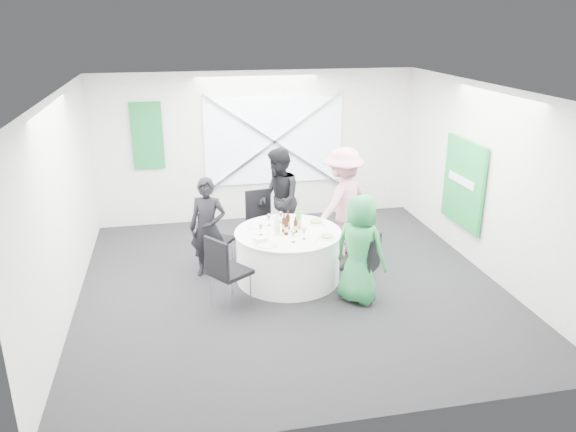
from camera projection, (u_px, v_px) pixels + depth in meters
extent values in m
plane|color=black|center=(291.00, 285.00, 8.24)|extent=(6.00, 6.00, 0.00)
plane|color=white|center=(291.00, 91.00, 7.29)|extent=(6.00, 6.00, 0.00)
plane|color=silver|center=(258.00, 147.00, 10.53)|extent=(6.00, 0.00, 6.00)
plane|color=silver|center=(360.00, 292.00, 5.00)|extent=(6.00, 0.00, 6.00)
plane|color=silver|center=(62.00, 208.00, 7.19)|extent=(0.00, 6.00, 6.00)
plane|color=silver|center=(488.00, 181.00, 8.33)|extent=(0.00, 6.00, 6.00)
cube|color=white|center=(274.00, 141.00, 10.52)|extent=(2.60, 0.03, 1.60)
cube|color=silver|center=(274.00, 142.00, 10.48)|extent=(2.63, 0.05, 1.84)
cube|color=silver|center=(274.00, 142.00, 10.48)|extent=(2.63, 0.05, 1.84)
cube|color=#125E2A|center=(147.00, 136.00, 10.00)|extent=(0.55, 0.04, 1.20)
cube|color=#1A8F3A|center=(463.00, 183.00, 8.94)|extent=(0.05, 1.20, 1.40)
cylinder|color=silver|center=(288.00, 256.00, 8.29)|extent=(1.52, 1.52, 0.74)
cylinder|color=silver|center=(288.00, 232.00, 8.17)|extent=(1.56, 1.56, 0.02)
cube|color=black|center=(263.00, 224.00, 9.23)|extent=(0.53, 0.53, 0.05)
cube|color=black|center=(258.00, 204.00, 9.33)|extent=(0.44, 0.12, 0.49)
cylinder|color=silver|center=(270.00, 233.00, 9.55)|extent=(0.02, 0.02, 0.47)
cylinder|color=silver|center=(249.00, 236.00, 9.42)|extent=(0.02, 0.02, 0.47)
cylinder|color=silver|center=(277.00, 241.00, 9.22)|extent=(0.02, 0.02, 0.47)
cylinder|color=silver|center=(256.00, 244.00, 9.09)|extent=(0.02, 0.02, 0.47)
cube|color=black|center=(218.00, 240.00, 8.67)|extent=(0.58, 0.58, 0.05)
cube|color=black|center=(206.00, 224.00, 8.66)|extent=(0.25, 0.35, 0.45)
cylinder|color=silver|center=(214.00, 249.00, 8.96)|extent=(0.02, 0.02, 0.43)
cylinder|color=silver|center=(204.00, 257.00, 8.66)|extent=(0.02, 0.02, 0.43)
cylinder|color=silver|center=(233.00, 252.00, 8.84)|extent=(0.02, 0.02, 0.43)
cylinder|color=silver|center=(223.00, 260.00, 8.54)|extent=(0.02, 0.02, 0.43)
cube|color=black|center=(340.00, 233.00, 9.04)|extent=(0.53, 0.53, 0.05)
cube|color=black|center=(348.00, 217.00, 9.08)|extent=(0.23, 0.33, 0.41)
cylinder|color=silver|center=(353.00, 246.00, 9.10)|extent=(0.02, 0.02, 0.40)
cylinder|color=silver|center=(338.00, 241.00, 9.32)|extent=(0.02, 0.02, 0.40)
cylinder|color=silver|center=(340.00, 251.00, 8.90)|extent=(0.02, 0.02, 0.40)
cylinder|color=silver|center=(326.00, 246.00, 9.11)|extent=(0.02, 0.02, 0.40)
cube|color=black|center=(360.00, 266.00, 7.75)|extent=(0.60, 0.60, 0.05)
cube|color=black|center=(375.00, 252.00, 7.57)|extent=(0.29, 0.33, 0.45)
cylinder|color=silver|center=(366.00, 290.00, 7.61)|extent=(0.02, 0.02, 0.43)
cylinder|color=silver|center=(375.00, 280.00, 7.89)|extent=(0.02, 0.02, 0.43)
cylinder|color=silver|center=(343.00, 284.00, 7.77)|extent=(0.02, 0.02, 0.43)
cylinder|color=silver|center=(352.00, 275.00, 8.05)|extent=(0.02, 0.02, 0.43)
cube|color=black|center=(230.00, 272.00, 7.48)|extent=(0.65, 0.65, 0.06)
cube|color=black|center=(216.00, 258.00, 7.23)|extent=(0.29, 0.39, 0.50)
cylinder|color=silver|center=(211.00, 290.00, 7.56)|extent=(0.02, 0.02, 0.48)
cylinder|color=silver|center=(230.00, 299.00, 7.31)|extent=(0.02, 0.02, 0.48)
cylinder|color=silver|center=(232.00, 281.00, 7.82)|extent=(0.02, 0.02, 0.48)
cylinder|color=silver|center=(251.00, 289.00, 7.57)|extent=(0.02, 0.02, 0.48)
imported|color=black|center=(208.00, 228.00, 8.30)|extent=(0.64, 0.52, 1.52)
imported|color=black|center=(278.00, 200.00, 9.20)|extent=(0.51, 0.87, 1.73)
imported|color=pink|center=(343.00, 202.00, 9.00)|extent=(1.26, 1.11, 1.79)
imported|color=#258743|center=(360.00, 249.00, 7.54)|extent=(0.87, 0.87, 1.52)
cylinder|color=white|center=(281.00, 217.00, 8.72)|extent=(0.27, 0.27, 0.01)
cylinder|color=white|center=(255.00, 226.00, 8.37)|extent=(0.28, 0.28, 0.01)
cylinder|color=white|center=(316.00, 223.00, 8.50)|extent=(0.29, 0.29, 0.01)
cylinder|color=#7A934F|center=(316.00, 221.00, 8.49)|extent=(0.19, 0.19, 0.02)
cylinder|color=white|center=(327.00, 237.00, 7.93)|extent=(0.27, 0.27, 0.01)
cylinder|color=#7A934F|center=(327.00, 236.00, 7.92)|extent=(0.17, 0.17, 0.02)
cylinder|color=white|center=(267.00, 244.00, 7.69)|extent=(0.28, 0.28, 0.01)
cube|color=silver|center=(261.00, 239.00, 7.78)|extent=(0.20, 0.17, 0.05)
cylinder|color=#3A1A0A|center=(284.00, 225.00, 8.13)|extent=(0.06, 0.06, 0.20)
cylinder|color=#3A1A0A|center=(284.00, 216.00, 8.08)|extent=(0.02, 0.02, 0.06)
cylinder|color=#CDBC6C|center=(284.00, 226.00, 8.14)|extent=(0.06, 0.06, 0.07)
cylinder|color=#3A1A0A|center=(288.00, 222.00, 8.22)|extent=(0.06, 0.06, 0.22)
cylinder|color=#3A1A0A|center=(288.00, 213.00, 8.18)|extent=(0.02, 0.02, 0.06)
cylinder|color=#CDBC6C|center=(288.00, 223.00, 8.23)|extent=(0.06, 0.06, 0.08)
cylinder|color=#3A1A0A|center=(296.00, 226.00, 8.10)|extent=(0.06, 0.06, 0.18)
cylinder|color=#3A1A0A|center=(296.00, 219.00, 8.06)|extent=(0.02, 0.02, 0.06)
cylinder|color=#CDBC6C|center=(296.00, 228.00, 8.11)|extent=(0.06, 0.06, 0.06)
cylinder|color=#3A1A0A|center=(286.00, 228.00, 8.01)|extent=(0.06, 0.06, 0.21)
cylinder|color=#3A1A0A|center=(286.00, 219.00, 7.96)|extent=(0.02, 0.02, 0.06)
cylinder|color=#CDBC6C|center=(286.00, 229.00, 8.02)|extent=(0.06, 0.06, 0.07)
cylinder|color=green|center=(299.00, 220.00, 8.23)|extent=(0.08, 0.08, 0.27)
cylinder|color=green|center=(299.00, 209.00, 8.17)|extent=(0.03, 0.03, 0.06)
cylinder|color=#CDBC6C|center=(299.00, 222.00, 8.24)|extent=(0.08, 0.08, 0.09)
cylinder|color=silver|center=(277.00, 226.00, 8.02)|extent=(0.08, 0.08, 0.24)
cylinder|color=silver|center=(277.00, 217.00, 7.97)|extent=(0.03, 0.03, 0.06)
cylinder|color=#CDBC6C|center=(277.00, 228.00, 8.03)|extent=(0.08, 0.08, 0.08)
cylinder|color=white|center=(293.00, 242.00, 7.78)|extent=(0.06, 0.06, 0.00)
cylinder|color=white|center=(293.00, 239.00, 7.76)|extent=(0.01, 0.01, 0.10)
cone|color=white|center=(293.00, 233.00, 7.74)|extent=(0.07, 0.07, 0.08)
cylinder|color=white|center=(304.00, 239.00, 7.89)|extent=(0.06, 0.06, 0.00)
cylinder|color=white|center=(304.00, 235.00, 7.87)|extent=(0.01, 0.01, 0.10)
cone|color=white|center=(304.00, 230.00, 7.84)|extent=(0.07, 0.07, 0.08)
cylinder|color=white|center=(298.00, 223.00, 8.49)|extent=(0.06, 0.06, 0.00)
cylinder|color=white|center=(298.00, 220.00, 8.47)|extent=(0.01, 0.01, 0.10)
cone|color=white|center=(298.00, 215.00, 8.44)|extent=(0.07, 0.07, 0.08)
cylinder|color=white|center=(261.00, 235.00, 8.03)|extent=(0.06, 0.06, 0.00)
cylinder|color=white|center=(261.00, 231.00, 8.02)|extent=(0.01, 0.01, 0.10)
cone|color=white|center=(261.00, 226.00, 7.99)|extent=(0.07, 0.07, 0.08)
cylinder|color=white|center=(269.00, 225.00, 8.41)|extent=(0.06, 0.06, 0.00)
cylinder|color=white|center=(269.00, 222.00, 8.39)|extent=(0.01, 0.01, 0.10)
cone|color=white|center=(269.00, 217.00, 8.36)|extent=(0.07, 0.07, 0.08)
cylinder|color=white|center=(281.00, 223.00, 8.51)|extent=(0.06, 0.06, 0.00)
cylinder|color=white|center=(281.00, 219.00, 8.49)|extent=(0.01, 0.01, 0.10)
cone|color=white|center=(281.00, 215.00, 8.47)|extent=(0.07, 0.07, 0.08)
cube|color=silver|center=(323.00, 225.00, 8.39)|extent=(0.09, 0.14, 0.01)
cube|color=silver|center=(307.00, 220.00, 8.63)|extent=(0.09, 0.14, 0.01)
cube|color=silver|center=(255.00, 224.00, 8.44)|extent=(0.08, 0.14, 0.01)
cube|color=silver|center=(249.00, 231.00, 8.18)|extent=(0.09, 0.14, 0.01)
cube|color=silver|center=(316.00, 242.00, 7.76)|extent=(0.11, 0.12, 0.01)
cube|color=silver|center=(327.00, 235.00, 8.02)|extent=(0.11, 0.12, 0.01)
cube|color=silver|center=(294.00, 218.00, 8.70)|extent=(0.15, 0.02, 0.01)
cube|color=silver|center=(270.00, 219.00, 8.64)|extent=(0.15, 0.02, 0.01)
cube|color=silver|center=(254.00, 239.00, 7.87)|extent=(0.11, 0.13, 0.01)
cube|color=silver|center=(274.00, 246.00, 7.65)|extent=(0.11, 0.12, 0.01)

